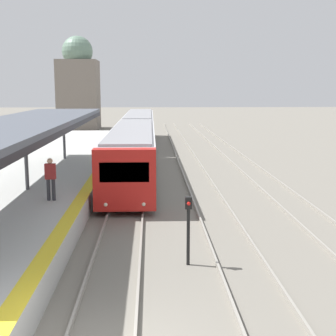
% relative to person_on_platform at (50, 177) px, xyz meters
% --- Properties ---
extents(platform_canopy, '(4.00, 22.27, 2.98)m').
position_rel_person_on_platform_xyz_m(platform_canopy, '(-1.40, 2.06, 1.91)').
color(platform_canopy, '#4C515B').
rests_on(platform_canopy, station_platform).
extents(person_on_platform, '(0.40, 0.22, 1.66)m').
position_rel_person_on_platform_xyz_m(person_on_platform, '(0.00, 0.00, 0.00)').
color(person_on_platform, '#2D2D33').
rests_on(person_on_platform, station_platform).
extents(train_near, '(2.58, 33.63, 2.92)m').
position_rel_person_on_platform_xyz_m(train_near, '(2.82, 17.38, -0.21)').
color(train_near, red).
rests_on(train_near, ground_plane).
extents(signal_post_near, '(0.20, 0.21, 2.09)m').
position_rel_person_on_platform_xyz_m(signal_post_near, '(4.98, -4.63, -0.56)').
color(signal_post_near, black).
rests_on(signal_post_near, ground_plane).
extents(distant_domed_building, '(5.02, 5.02, 11.68)m').
position_rel_person_on_platform_xyz_m(distant_domed_building, '(-5.30, 43.01, 3.63)').
color(distant_domed_building, slate).
rests_on(distant_domed_building, ground_plane).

